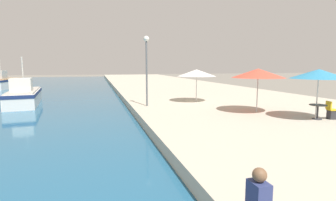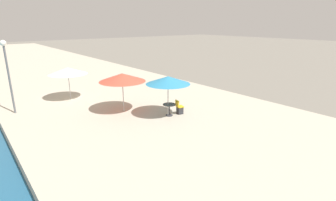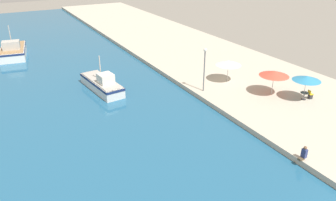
# 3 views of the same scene
# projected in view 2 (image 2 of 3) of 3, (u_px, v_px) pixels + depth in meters

# --- Properties ---
(quay_promenade) EXTENTS (16.00, 90.00, 0.51)m
(quay_promenade) POSITION_uv_depth(u_px,v_px,m) (51.00, 69.00, 34.09)
(quay_promenade) COLOR #BCB29E
(quay_promenade) RESTS_ON ground_plane
(cafe_umbrella_pink) EXTENTS (2.67, 2.67, 2.50)m
(cafe_umbrella_pink) POSITION_uv_depth(u_px,v_px,m) (168.00, 80.00, 15.53)
(cafe_umbrella_pink) COLOR #B7B7B7
(cafe_umbrella_pink) RESTS_ON quay_promenade
(cafe_umbrella_white) EXTENTS (2.94, 2.94, 2.50)m
(cafe_umbrella_white) POSITION_uv_depth(u_px,v_px,m) (122.00, 77.00, 16.43)
(cafe_umbrella_white) COLOR #B7B7B7
(cafe_umbrella_white) RESTS_ON quay_promenade
(cafe_umbrella_striped) EXTENTS (2.83, 2.83, 2.39)m
(cafe_umbrella_striped) POSITION_uv_depth(u_px,v_px,m) (68.00, 71.00, 19.22)
(cafe_umbrella_striped) COLOR #B7B7B7
(cafe_umbrella_striped) RESTS_ON quay_promenade
(cafe_table) EXTENTS (0.80, 0.80, 0.74)m
(cafe_table) POSITION_uv_depth(u_px,v_px,m) (169.00, 107.00, 16.11)
(cafe_table) COLOR #333338
(cafe_table) RESTS_ON quay_promenade
(cafe_chair_left) EXTENTS (0.50, 0.48, 0.91)m
(cafe_chair_left) POSITION_uv_depth(u_px,v_px,m) (179.00, 109.00, 16.48)
(cafe_chair_left) COLOR #2D2D33
(cafe_chair_left) RESTS_ON quay_promenade
(lamppost) EXTENTS (0.36, 0.36, 4.56)m
(lamppost) POSITION_uv_depth(u_px,v_px,m) (7.00, 65.00, 15.86)
(lamppost) COLOR #565B60
(lamppost) RESTS_ON quay_promenade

